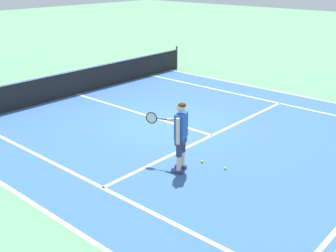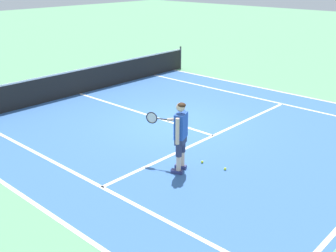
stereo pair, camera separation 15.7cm
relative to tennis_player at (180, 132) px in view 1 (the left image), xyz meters
The scene contains 12 objects.
ground_plane 3.37m from the tennis_player, 43.31° to the left, with size 80.00×80.00×0.00m, color #609E70.
court_inner_surface 3.06m from the tennis_player, 35.95° to the left, with size 10.98×11.27×0.00m, color #3866A8.
line_service 2.65m from the tennis_player, 17.42° to the left, with size 8.23×0.10×0.01m, color white.
line_centre_service 4.69m from the tennis_player, 59.19° to the left, with size 0.10×6.40×0.01m, color white.
line_singles_left 2.64m from the tennis_player, 136.07° to the left, with size 0.10×10.87×0.01m, color white.
line_singles_right 6.76m from the tennis_player, 14.76° to the left, with size 0.10×10.87×0.01m, color white.
line_doubles_left 3.71m from the tennis_player, 151.55° to the left, with size 0.10×10.87×0.01m, color white.
line_doubles_right 8.08m from the tennis_player, 12.25° to the left, with size 0.10×10.87×0.01m, color white.
tennis_net 7.53m from the tennis_player, 71.79° to the left, with size 11.96×0.08×1.07m.
tennis_player is the anchor object (origin of this frame).
tennis_ball_near_feet 1.46m from the tennis_player, 45.78° to the right, with size 0.07×0.07×0.07m, color #CCE02D.
tennis_ball_by_baseline 1.19m from the tennis_player, 11.68° to the right, with size 0.07×0.07×0.07m, color #CCE02D.
Camera 1 is at (-9.19, -7.89, 4.51)m, focal length 44.27 mm.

